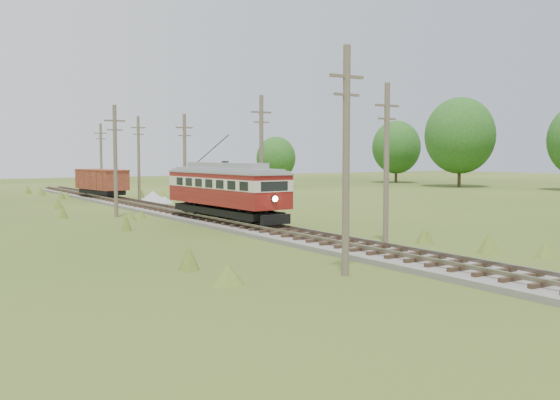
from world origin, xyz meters
TOP-DOWN VIEW (x-y plane):
  - railbed_main at (0.00, 34.00)m, footprint 3.60×96.00m
  - streetcar at (0.00, 30.41)m, footprint 3.26×12.31m
  - gondola at (0.00, 59.10)m, footprint 3.68×8.43m
  - gravel_pile at (3.25, 52.11)m, footprint 3.31×3.51m
  - utility_pole_r_2 at (3.30, 18.00)m, footprint 1.60×0.30m
  - utility_pole_r_3 at (3.20, 31.00)m, footprint 1.60×0.30m
  - utility_pole_r_4 at (3.00, 44.00)m, footprint 1.60×0.30m
  - utility_pole_r_5 at (3.40, 57.00)m, footprint 1.60×0.30m
  - utility_pole_r_6 at (3.20, 70.00)m, footprint 1.60×0.30m
  - utility_pole_l_a at (-4.20, 12.00)m, footprint 1.60×0.30m
  - utility_pole_l_b at (-4.50, 40.00)m, footprint 1.60×0.30m
  - tree_right_4 at (54.00, 58.00)m, footprint 10.50×10.50m
  - tree_right_5 at (56.00, 74.00)m, footprint 8.40×8.40m
  - tree_mid_b at (30.00, 72.00)m, footprint 5.88×5.88m

SIDE VIEW (x-z plane):
  - railbed_main at x=0.00m, z-range -0.09..0.48m
  - gravel_pile at x=3.25m, z-range -0.04..1.17m
  - gondola at x=0.00m, z-range 0.67..3.38m
  - streetcar at x=0.00m, z-range -0.19..5.40m
  - utility_pole_r_4 at x=3.00m, z-range 0.12..8.52m
  - tree_mid_b at x=30.00m, z-range 0.54..8.12m
  - utility_pole_r_2 at x=3.30m, z-range 0.12..8.72m
  - utility_pole_l_b at x=-4.50m, z-range 0.12..8.72m
  - utility_pole_r_6 at x=3.20m, z-range 0.12..8.82m
  - utility_pole_r_5 at x=3.40m, z-range 0.13..9.03m
  - utility_pole_r_3 at x=3.20m, z-range 0.13..9.13m
  - utility_pole_l_a at x=-4.20m, z-range 0.13..9.13m
  - tree_right_5 at x=56.00m, z-range 0.78..11.60m
  - tree_right_4 at x=54.00m, z-range 0.98..14.51m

